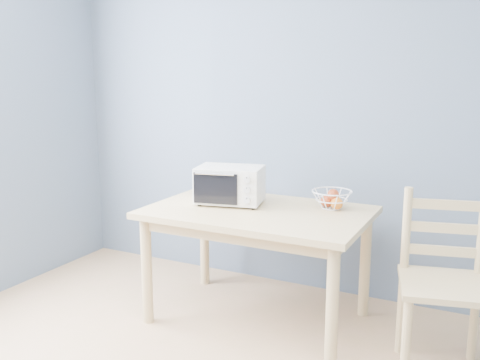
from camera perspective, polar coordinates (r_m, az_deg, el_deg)
The scene contains 5 objects.
room at distance 1.97m, azimuth -14.82°, elevation 1.85°, with size 4.01×4.51×2.61m.
dining_table at distance 3.47m, azimuth 1.91°, elevation -4.78°, with size 1.40×0.90×0.75m.
toaster_oven at distance 3.56m, azimuth -1.35°, elevation -0.45°, with size 0.48×0.40×0.25m.
fruit_basket at distance 3.49m, azimuth 9.83°, elevation -1.98°, with size 0.31×0.31×0.13m.
dining_chair at distance 3.12m, azimuth 20.92°, elevation -10.54°, with size 0.56×0.56×0.99m.
Camera 1 is at (1.29, -1.45, 1.61)m, focal length 40.00 mm.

